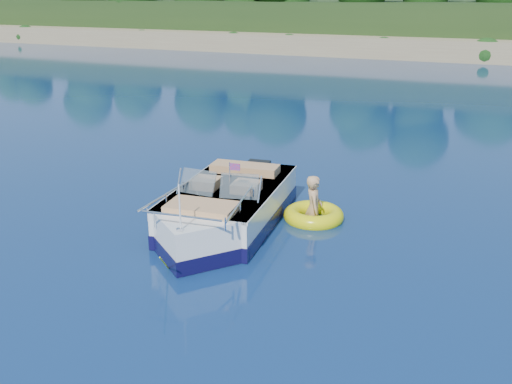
% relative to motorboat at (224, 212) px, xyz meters
% --- Properties ---
extents(ground, '(160.00, 160.00, 0.00)m').
position_rel_motorboat_xyz_m(ground, '(3.21, -0.47, -0.37)').
color(ground, '#0B274E').
rests_on(ground, ground).
extents(shoreline, '(170.00, 59.00, 6.00)m').
position_rel_motorboat_xyz_m(shoreline, '(3.21, 63.30, 0.61)').
color(shoreline, '#927655').
rests_on(shoreline, ground).
extents(motorboat, '(2.47, 5.74, 1.91)m').
position_rel_motorboat_xyz_m(motorboat, '(0.00, 0.00, 0.00)').
color(motorboat, white).
rests_on(motorboat, ground).
extents(tow_tube, '(1.69, 1.69, 0.36)m').
position_rel_motorboat_xyz_m(tow_tube, '(1.60, 1.24, -0.28)').
color(tow_tube, '#F7EF0C').
rests_on(tow_tube, ground).
extents(boy, '(0.71, 0.94, 1.68)m').
position_rel_motorboat_xyz_m(boy, '(1.61, 1.18, -0.37)').
color(boy, tan).
rests_on(boy, ground).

